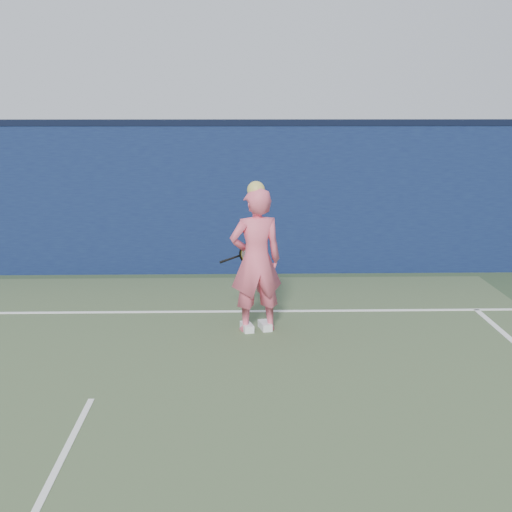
{
  "coord_description": "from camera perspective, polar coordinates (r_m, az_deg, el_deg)",
  "views": [
    {
      "loc": [
        1.46,
        -5.58,
        2.84
      ],
      "look_at": [
        1.67,
        3.18,
        0.98
      ],
      "focal_mm": 50.0,
      "sensor_mm": 36.0,
      "label": 1
    }
  ],
  "objects": [
    {
      "name": "backstop_wall",
      "position": [
        12.27,
        -8.23,
        4.44
      ],
      "size": [
        24.0,
        0.4,
        2.5
      ],
      "primitive_type": "cube",
      "color": "#0E163E",
      "rests_on": "ground"
    },
    {
      "name": "player",
      "position": [
        8.96,
        -0.0,
        -0.32
      ],
      "size": [
        0.76,
        0.59,
        1.92
      ],
      "rotation": [
        0.0,
        0.0,
        3.38
      ],
      "color": "#F05D77",
      "rests_on": "ground"
    },
    {
      "name": "court_lines",
      "position": [
        6.14,
        -15.57,
        -15.9
      ],
      "size": [
        11.0,
        12.04,
        0.01
      ],
      "color": "white",
      "rests_on": "court_surface"
    },
    {
      "name": "ground",
      "position": [
        6.43,
        -14.84,
        -14.64
      ],
      "size": [
        80.0,
        80.0,
        0.0
      ],
      "primitive_type": "plane",
      "color": "#304228",
      "rests_on": "ground"
    },
    {
      "name": "racket",
      "position": [
        9.38,
        -0.78,
        0.17
      ],
      "size": [
        0.52,
        0.18,
        0.28
      ],
      "rotation": [
        0.0,
        0.0,
        0.17
      ],
      "color": "black",
      "rests_on": "ground"
    },
    {
      "name": "wall_cap",
      "position": [
        12.17,
        -8.42,
        10.51
      ],
      "size": [
        24.0,
        0.42,
        0.1
      ],
      "primitive_type": "cube",
      "color": "black",
      "rests_on": "backstop_wall"
    }
  ]
}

